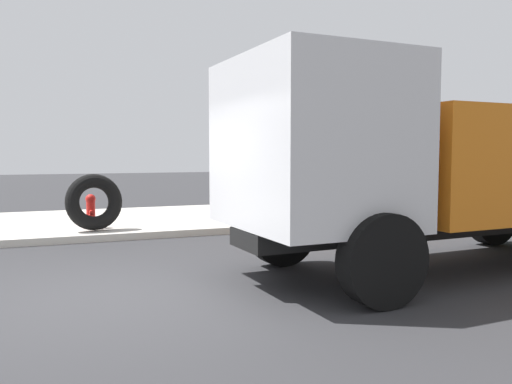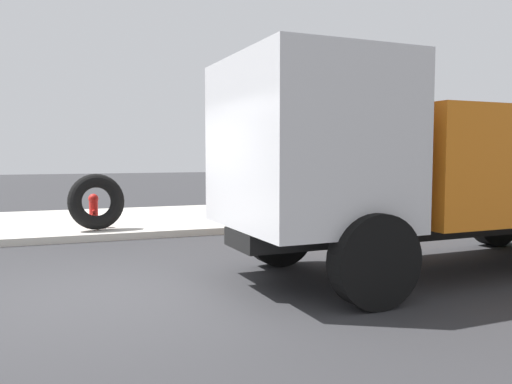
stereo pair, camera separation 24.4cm
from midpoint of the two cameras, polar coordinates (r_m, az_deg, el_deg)
The scene contains 7 objects.
ground_plane at distance 6.94m, azimuth -18.28°, elevation -10.72°, with size 80.00×80.00×0.00m, color #2D2D30.
sidewalk_curb at distance 13.32m, azimuth -20.01°, elevation -3.29°, with size 36.00×5.00×0.15m, color #BCB7AD.
fire_hydrant at distance 11.86m, azimuth -18.17°, elevation -1.87°, with size 0.21×0.48×0.73m.
loose_tire at distance 11.40m, azimuth -17.86°, elevation -1.05°, with size 1.18×1.18×0.29m, color black.
stop_sign at distance 11.61m, azimuth -2.89°, elevation 3.54°, with size 0.76×0.08×2.12m.
dump_truck_orange at distance 8.33m, azimuth 19.09°, elevation 2.95°, with size 7.11×3.07×3.00m.
bare_tree at distance 15.63m, azimuth 1.11°, elevation 6.53°, with size 1.20×1.12×4.55m.
Camera 1 is at (-0.48, -6.66, 1.77)m, focal length 36.61 mm.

